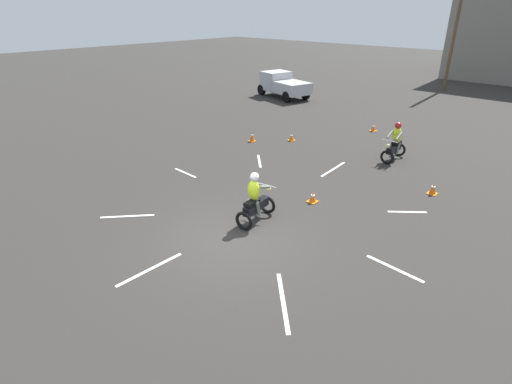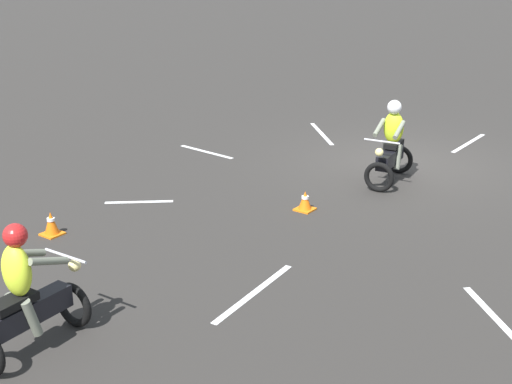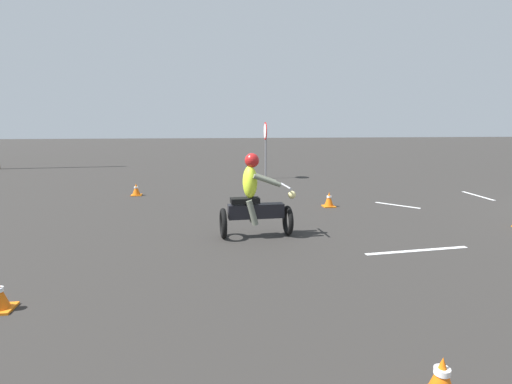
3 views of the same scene
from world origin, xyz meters
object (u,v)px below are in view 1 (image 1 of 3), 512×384
(motorcycle_rider_foreground, at_px, (255,201))
(traffic_cone_near_right, at_px, (252,137))
(pickup_truck, at_px, (283,84))
(traffic_cone_far_center, at_px, (313,197))
(traffic_cone_mid_left, at_px, (292,137))
(motorcycle_rider_background, at_px, (395,144))
(utility_pole_far, at_px, (455,29))
(traffic_cone_far_right, at_px, (433,189))
(traffic_cone_mid_center, at_px, (373,128))

(motorcycle_rider_foreground, distance_m, traffic_cone_near_right, 8.15)
(pickup_truck, distance_m, traffic_cone_far_center, 17.46)
(traffic_cone_near_right, height_order, traffic_cone_mid_left, traffic_cone_near_right)
(motorcycle_rider_background, distance_m, traffic_cone_near_right, 6.72)
(utility_pole_far, bearing_deg, traffic_cone_near_right, -96.25)
(motorcycle_rider_foreground, height_order, traffic_cone_far_right, motorcycle_rider_foreground)
(motorcycle_rider_foreground, xyz_separation_m, traffic_cone_mid_left, (-4.26, 7.30, -0.54))
(motorcycle_rider_background, xyz_separation_m, pickup_truck, (-11.91, 7.06, 0.20))
(pickup_truck, distance_m, traffic_cone_far_right, 17.36)
(motorcycle_rider_background, height_order, pickup_truck, pickup_truck)
(traffic_cone_far_right, bearing_deg, pickup_truck, 146.95)
(utility_pole_far, bearing_deg, traffic_cone_far_center, -80.54)
(pickup_truck, height_order, traffic_cone_mid_center, pickup_truck)
(traffic_cone_far_center, xyz_separation_m, utility_pole_far, (-3.94, 23.64, 4.40))
(motorcycle_rider_background, bearing_deg, traffic_cone_near_right, 16.98)
(traffic_cone_mid_left, relative_size, traffic_cone_far_center, 1.04)
(pickup_truck, height_order, traffic_cone_far_center, pickup_truck)
(motorcycle_rider_background, relative_size, traffic_cone_near_right, 3.51)
(pickup_truck, bearing_deg, traffic_cone_near_right, -135.33)
(pickup_truck, xyz_separation_m, traffic_cone_far_right, (14.54, -9.46, -0.73))
(pickup_truck, relative_size, traffic_cone_far_center, 12.37)
(traffic_cone_near_right, bearing_deg, traffic_cone_mid_left, 46.25)
(motorcycle_rider_background, distance_m, traffic_cone_far_center, 5.85)
(traffic_cone_far_center, bearing_deg, motorcycle_rider_background, 88.43)
(traffic_cone_far_right, distance_m, utility_pole_far, 21.75)
(motorcycle_rider_foreground, xyz_separation_m, motorcycle_rider_background, (0.68, 8.15, 0.00))
(motorcycle_rider_foreground, height_order, traffic_cone_far_center, motorcycle_rider_foreground)
(traffic_cone_mid_center, height_order, traffic_cone_far_right, traffic_cone_far_right)
(traffic_cone_mid_center, height_order, traffic_cone_mid_left, traffic_cone_mid_center)
(traffic_cone_mid_left, relative_size, utility_pole_far, 0.04)
(motorcycle_rider_background, height_order, traffic_cone_far_center, motorcycle_rider_background)
(motorcycle_rider_foreground, xyz_separation_m, pickup_truck, (-11.23, 15.22, 0.20))
(traffic_cone_mid_left, bearing_deg, motorcycle_rider_foreground, -59.75)
(pickup_truck, xyz_separation_m, traffic_cone_mid_left, (6.98, -7.91, -0.74))
(motorcycle_rider_foreground, relative_size, utility_pole_far, 0.18)
(traffic_cone_mid_left, bearing_deg, motorcycle_rider_background, 9.77)
(traffic_cone_mid_center, xyz_separation_m, utility_pole_far, (-1.36, 14.37, 4.38))
(traffic_cone_far_right, height_order, traffic_cone_far_center, traffic_cone_far_right)
(motorcycle_rider_foreground, xyz_separation_m, traffic_cone_mid_center, (-2.06, 11.61, -0.54))
(motorcycle_rider_foreground, relative_size, pickup_truck, 0.37)
(motorcycle_rider_foreground, xyz_separation_m, utility_pole_far, (-3.42, 25.97, 3.84))
(traffic_cone_near_right, bearing_deg, traffic_cone_far_right, -0.79)
(traffic_cone_far_center, bearing_deg, traffic_cone_mid_center, 105.55)
(utility_pole_far, bearing_deg, motorcycle_rider_foreground, -82.50)
(traffic_cone_near_right, relative_size, utility_pole_far, 0.05)
(traffic_cone_near_right, xyz_separation_m, traffic_cone_far_center, (6.14, -3.55, -0.06))
(motorcycle_rider_foreground, distance_m, traffic_cone_mid_left, 8.47)
(motorcycle_rider_background, xyz_separation_m, traffic_cone_mid_center, (-2.74, 3.46, -0.54))
(pickup_truck, relative_size, utility_pole_far, 0.49)
(motorcycle_rider_foreground, height_order, traffic_cone_near_right, motorcycle_rider_foreground)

